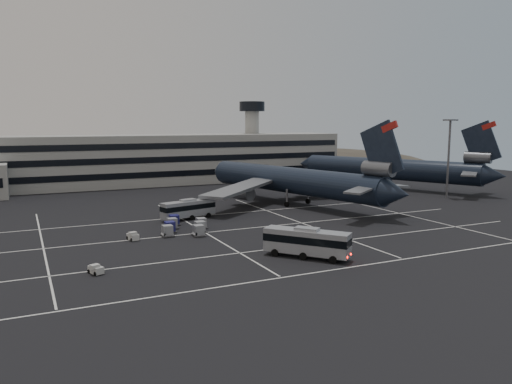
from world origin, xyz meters
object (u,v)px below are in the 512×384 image
Objects in this scene: trijet_main at (293,180)px; tug_a at (133,236)px; uld_cluster at (183,226)px; bus_far at (188,208)px; bus_near at (307,241)px.

tug_a is (-38.06, -18.49, -4.65)m from trijet_main.
uld_cluster is (8.68, 2.80, 0.27)m from tug_a.
bus_far is at bearing 67.63° from uld_cluster.
bus_far is at bearing 178.71° from trijet_main.
trijet_main is 42.87m from bus_near.
bus_near is at bearing -66.23° from uld_cluster.
tug_a is at bearing -162.13° from uld_cluster.
bus_near reaches higher than uld_cluster.
uld_cluster is (-3.94, -9.57, -1.15)m from bus_far.
tug_a is 9.13m from uld_cluster.
bus_near is 32.47m from bus_far.
uld_cluster is (-29.37, -15.69, -4.38)m from trijet_main.
trijet_main reaches higher than bus_far.
bus_near is 4.53× the size of tug_a.
trijet_main reaches higher than bus_near.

